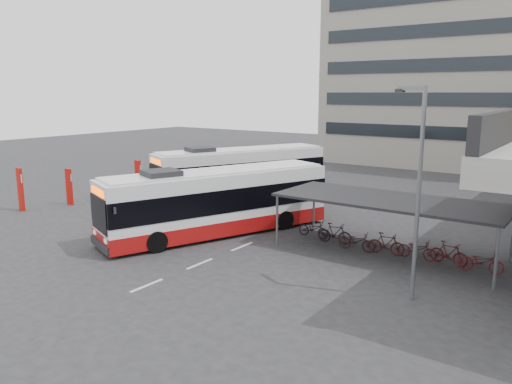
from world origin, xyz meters
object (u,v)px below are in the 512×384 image
Objects in this scene: bus_main at (217,202)px; pedestrian at (149,219)px; lamp_post at (417,181)px; bus_teal at (241,173)px.

pedestrian is at bearing -124.14° from bus_main.
pedestrian is 0.21× the size of lamp_post.
lamp_post is at bearing 8.85° from bus_main.
lamp_post is (10.89, -2.44, 2.57)m from bus_main.
bus_teal reaches higher than pedestrian.
bus_teal reaches higher than bus_main.
bus_main is 9.43m from bus_teal.
pedestrian is (-2.95, -2.02, -0.90)m from bus_main.
pedestrian is 14.27m from lamp_post.
lamp_post is (15.59, -10.62, 2.54)m from bus_teal.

